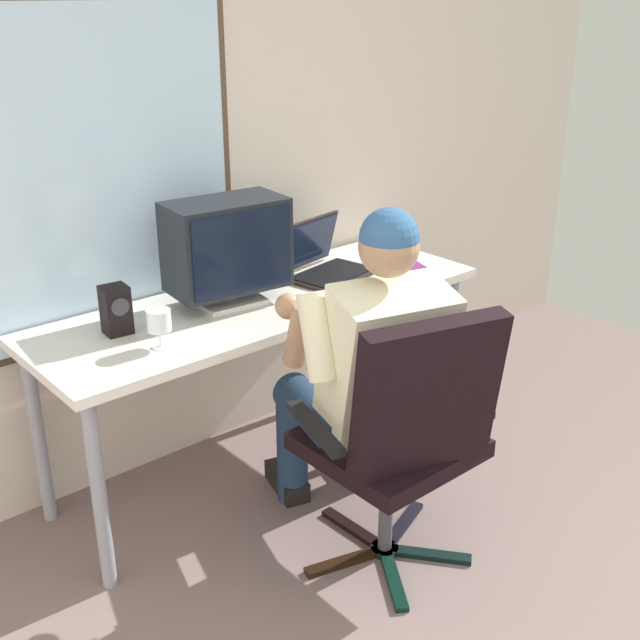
# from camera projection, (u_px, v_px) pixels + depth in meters

# --- Properties ---
(wall_rear) EXTENTS (5.54, 0.08, 2.59)m
(wall_rear) POSITION_uv_depth(u_px,v_px,m) (137.00, 153.00, 2.94)
(wall_rear) COLOR beige
(wall_rear) RESTS_ON ground
(desk) EXTENTS (1.83, 0.61, 0.75)m
(desk) POSITION_uv_depth(u_px,v_px,m) (263.00, 316.00, 3.10)
(desk) COLOR gray
(desk) RESTS_ON ground
(office_chair) EXTENTS (0.66, 0.65, 0.98)m
(office_chair) POSITION_uv_depth(u_px,v_px,m) (406.00, 429.00, 2.53)
(office_chair) COLOR black
(office_chair) RESTS_ON ground
(person_seated) EXTENTS (0.63, 0.83, 1.25)m
(person_seated) POSITION_uv_depth(u_px,v_px,m) (367.00, 370.00, 2.70)
(person_seated) COLOR #1A2E47
(person_seated) RESTS_ON ground
(crt_monitor) EXTENTS (0.46, 0.28, 0.40)m
(crt_monitor) POSITION_uv_depth(u_px,v_px,m) (227.00, 246.00, 2.95)
(crt_monitor) COLOR beige
(crt_monitor) RESTS_ON desk
(laptop) EXTENTS (0.40, 0.35, 0.23)m
(laptop) POSITION_uv_depth(u_px,v_px,m) (321.00, 260.00, 3.32)
(laptop) COLOR black
(laptop) RESTS_ON desk
(wine_glass) EXTENTS (0.08, 0.08, 0.13)m
(wine_glass) POSITION_uv_depth(u_px,v_px,m) (159.00, 322.00, 2.62)
(wine_glass) COLOR silver
(wine_glass) RESTS_ON desk
(desk_speaker) EXTENTS (0.10, 0.10, 0.17)m
(desk_speaker) POSITION_uv_depth(u_px,v_px,m) (116.00, 310.00, 2.74)
(desk_speaker) COLOR black
(desk_speaker) RESTS_ON desk
(cd_case) EXTENTS (0.17, 0.16, 0.01)m
(cd_case) POSITION_uv_depth(u_px,v_px,m) (406.00, 266.00, 3.42)
(cd_case) COLOR #81227F
(cd_case) RESTS_ON desk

